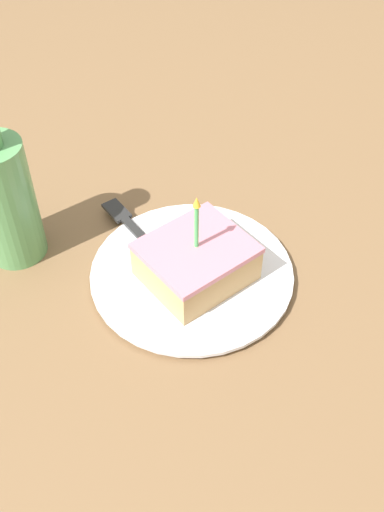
{
  "coord_description": "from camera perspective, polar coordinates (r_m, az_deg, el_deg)",
  "views": [
    {
      "loc": [
        0.41,
        -0.35,
        0.58
      ],
      "look_at": [
        0.0,
        -0.02,
        0.04
      ],
      "focal_mm": 42.0,
      "sensor_mm": 36.0,
      "label": 1
    }
  ],
  "objects": [
    {
      "name": "plate",
      "position": [
        0.77,
        -0.0,
        -1.69
      ],
      "size": [
        0.26,
        0.26,
        0.01
      ],
      "color": "silver",
      "rests_on": "ground_plane"
    },
    {
      "name": "fork",
      "position": [
        0.82,
        -4.93,
        1.96
      ],
      "size": [
        0.2,
        0.03,
        0.0
      ],
      "color": "#262626",
      "rests_on": "plate"
    },
    {
      "name": "cake_slice",
      "position": [
        0.74,
        0.41,
        -0.47
      ],
      "size": [
        0.11,
        0.13,
        0.13
      ],
      "color": "tan",
      "rests_on": "plate"
    },
    {
      "name": "bottle",
      "position": [
        0.79,
        -17.5,
        5.37
      ],
      "size": [
        0.08,
        0.08,
        0.23
      ],
      "color": "#599959",
      "rests_on": "ground_plane"
    },
    {
      "name": "ground_plane",
      "position": [
        0.81,
        1.27,
        -2.24
      ],
      "size": [
        2.4,
        2.4,
        0.04
      ],
      "color": "brown",
      "rests_on": "ground"
    }
  ]
}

